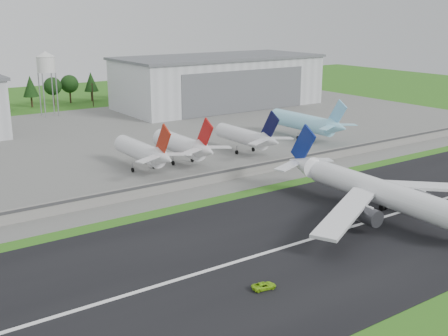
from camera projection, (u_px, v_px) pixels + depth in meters
ground at (371, 247)px, 113.85m from camera, size 600.00×600.00×0.00m
runway at (336, 232)px, 121.74m from camera, size 320.00×60.00×0.10m
runway_centerline at (336, 232)px, 121.72m from camera, size 220.00×1.00×0.02m
apron at (120, 140)px, 208.72m from camera, size 320.00×150.00×0.10m
blast_fence at (219, 176)px, 156.84m from camera, size 240.00×0.61×3.50m
hangar_east at (219, 81)px, 282.15m from camera, size 102.00×47.00×25.20m
water_tower at (46, 62)px, 250.80m from camera, size 8.40×8.40×29.40m
utility_poles at (50, 111)px, 271.99m from camera, size 230.00×3.00×12.00m
treeline at (41, 107)px, 283.85m from camera, size 320.00×16.00×22.00m
main_airliner at (384, 199)px, 128.31m from camera, size 57.23×59.19×18.17m
ground_vehicle at (264, 286)px, 96.35m from camera, size 4.62×2.75×1.20m
parked_jet_red_a at (145, 152)px, 166.21m from camera, size 7.36×31.29×16.59m
parked_jet_red_b at (185, 145)px, 173.79m from camera, size 7.36×31.29×16.78m
parked_jet_navy at (248, 137)px, 187.34m from camera, size 7.36×31.29×16.43m
parked_jet_skyblue at (308, 123)px, 208.85m from camera, size 7.36×37.29×16.95m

